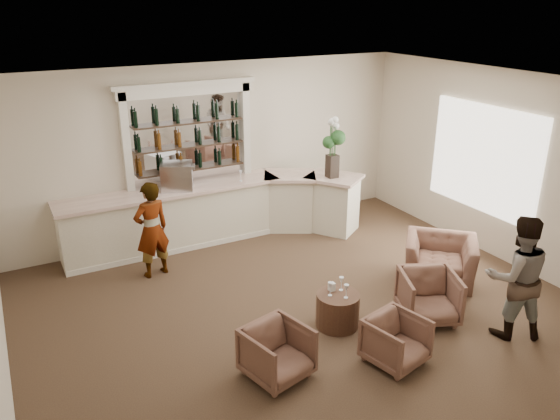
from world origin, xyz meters
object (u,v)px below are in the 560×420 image
object	(u,v)px
espresso_machine	(177,176)
guest	(517,277)
cocktail_table	(338,310)
sommelier	(152,230)
bar_counter	(218,212)
armchair_center	(396,341)
armchair_left	(277,353)
flower_vase	(333,144)
armchair_far	(440,259)
armchair_right	(429,296)

from	to	relation	value
espresso_machine	guest	bearing A→B (deg)	-36.16
cocktail_table	espresso_machine	size ratio (longest dim) A/B	1.12
sommelier	guest	world-z (taller)	guest
bar_counter	armchair_center	world-z (taller)	bar_counter
armchair_left	flower_vase	distance (m)	4.83
bar_counter	cocktail_table	world-z (taller)	bar_counter
bar_counter	armchair_far	size ratio (longest dim) A/B	5.12
cocktail_table	armchair_right	distance (m)	1.35
guest	flower_vase	world-z (taller)	flower_vase
armchair_far	guest	bearing A→B (deg)	-55.72
sommelier	armchair_center	world-z (taller)	sommelier
armchair_far	flower_vase	xyz separation A→B (m)	(-0.49, 2.53, 1.44)
armchair_center	flower_vase	bearing A→B (deg)	55.17
armchair_right	armchair_far	distance (m)	1.29
bar_counter	armchair_left	world-z (taller)	bar_counter
sommelier	flower_vase	world-z (taller)	flower_vase
sommelier	armchair_left	xyz separation A→B (m)	(0.58, -3.32, -0.49)
armchair_far	sommelier	bearing A→B (deg)	-167.03
armchair_far	flower_vase	distance (m)	2.95
bar_counter	sommelier	size ratio (longest dim) A/B	3.47
armchair_far	flower_vase	size ratio (longest dim) A/B	0.95
armchair_center	flower_vase	world-z (taller)	flower_vase
sommelier	espresso_machine	bearing A→B (deg)	-143.47
bar_counter	espresso_machine	size ratio (longest dim) A/B	10.35
flower_vase	armchair_left	bearing A→B (deg)	-131.22
sommelier	armchair_far	bearing A→B (deg)	137.22
armchair_left	espresso_machine	xyz separation A→B (m)	(0.18, 4.20, 1.05)
armchair_center	flower_vase	xyz separation A→B (m)	(1.57, 3.94, 1.49)
armchair_left	espresso_machine	world-z (taller)	espresso_machine
armchair_left	bar_counter	bearing A→B (deg)	63.60
bar_counter	armchair_right	bearing A→B (deg)	-67.79
armchair_right	espresso_machine	bearing A→B (deg)	143.49
espresso_machine	armchair_center	bearing A→B (deg)	-53.03
cocktail_table	flower_vase	world-z (taller)	flower_vase
armchair_far	espresso_machine	bearing A→B (deg)	178.84
flower_vase	cocktail_table	bearing A→B (deg)	-121.32
cocktail_table	armchair_far	size ratio (longest dim) A/B	0.55
guest	armchair_far	world-z (taller)	guest
bar_counter	armchair_center	bearing A→B (deg)	-83.04
bar_counter	armchair_left	size ratio (longest dim) A/B	7.71
armchair_left	armchair_right	bearing A→B (deg)	-11.58
cocktail_table	armchair_left	xyz separation A→B (m)	(-1.28, -0.58, 0.09)
armchair_right	armchair_far	world-z (taller)	armchair_right
armchair_left	armchair_center	distance (m)	1.54
flower_vase	guest	bearing A→B (deg)	-86.76
espresso_machine	bar_counter	bearing A→B (deg)	15.20
sommelier	armchair_far	xyz separation A→B (m)	(4.11, -2.39, -0.46)
sommelier	espresso_machine	size ratio (longest dim) A/B	2.98
sommelier	armchair_left	bearing A→B (deg)	87.27
armchair_far	flower_vase	world-z (taller)	flower_vase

